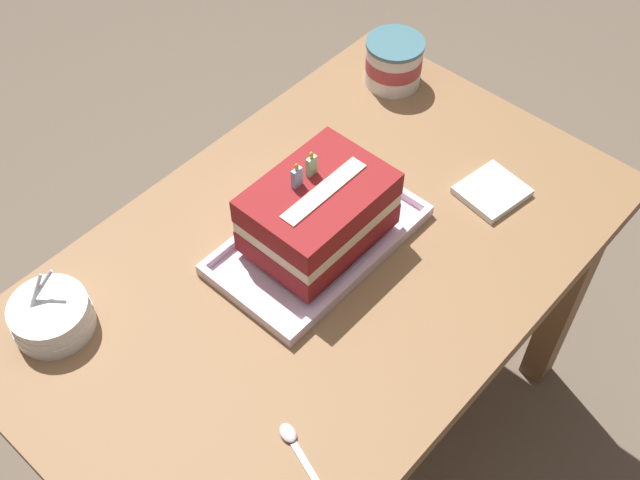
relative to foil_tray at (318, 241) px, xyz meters
name	(u,v)px	position (x,y,z in m)	size (l,w,h in m)	color
ground_plane	(321,434)	(-0.02, -0.02, -0.69)	(8.00, 8.00, 0.00)	#6B5B4C
dining_table	(322,294)	(-0.02, -0.02, -0.11)	(1.10, 0.69, 0.68)	olive
foil_tray	(318,241)	(0.00, 0.00, 0.00)	(0.37, 0.22, 0.02)	silver
birthday_cake	(318,212)	(0.00, 0.00, 0.08)	(0.23, 0.17, 0.17)	maroon
bowl_stack	(51,316)	(-0.41, 0.20, 0.02)	(0.13, 0.13, 0.11)	white
ice_cream_tub	(394,62)	(0.42, 0.18, 0.04)	(0.12, 0.12, 0.10)	white
serving_spoon_near_tray	(294,444)	(-0.30, -0.22, 0.00)	(0.06, 0.13, 0.01)	silver
napkin_pile	(492,191)	(0.30, -0.16, 0.00)	(0.13, 0.12, 0.01)	white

